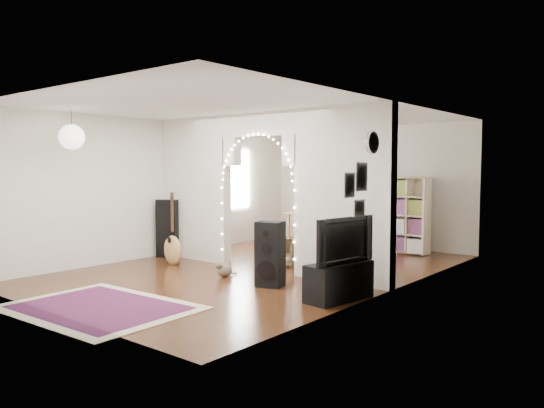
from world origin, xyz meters
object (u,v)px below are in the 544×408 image
Objects in this scene: floor_speaker at (270,254)px; dining_chair_right at (364,244)px; media_console at (339,281)px; dining_table at (316,215)px; dining_chair_left at (293,253)px; bookcase at (392,214)px; acoustic_guitar at (172,238)px.

dining_chair_right is (-0.30, 3.35, -0.26)m from floor_speaker.
dining_table reaches higher than media_console.
floor_speaker reaches higher than media_console.
dining_table reaches higher than dining_chair_right.
dining_table is at bearing 126.96° from dining_chair_left.
media_console is 1.92× the size of dining_chair_left.
dining_chair_right is (-1.53, 3.40, -0.03)m from media_console.
bookcase is (-1.30, 4.15, 0.54)m from media_console.
acoustic_guitar is 3.70m from media_console.
acoustic_guitar is 1.15× the size of floor_speaker.
bookcase is (2.38, 3.90, 0.30)m from acoustic_guitar.
dining_chair_left is at bearing -69.28° from dining_table.
bookcase is at bearing 86.86° from dining_chair_left.
bookcase is at bearing 74.11° from floor_speaker.
acoustic_guitar reaches higher than dining_chair_left.
dining_table is 2.75m from dining_chair_left.
dining_table is 2.59× the size of dining_chair_right.
floor_speaker is at bearing -53.41° from dining_chair_left.
bookcase reaches higher than dining_table.
acoustic_guitar reaches higher than dining_chair_right.
floor_speaker reaches higher than dining_chair_right.
floor_speaker is 3.37m from dining_chair_right.
dining_table is 2.43× the size of dining_chair_left.
bookcase is at bearing 71.06° from acoustic_guitar.
floor_speaker is 4.12m from bookcase.
floor_speaker is 0.61× the size of bookcase.
media_console reaches higher than dining_chair_left.
media_console is 0.63× the size of bookcase.
dining_chair_left is 1.88m from dining_chair_right.
acoustic_guitar is at bearing 158.43° from floor_speaker.
acoustic_guitar is at bearing -175.38° from media_console.
dining_chair_right is (0.42, 1.83, -0.01)m from dining_chair_left.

